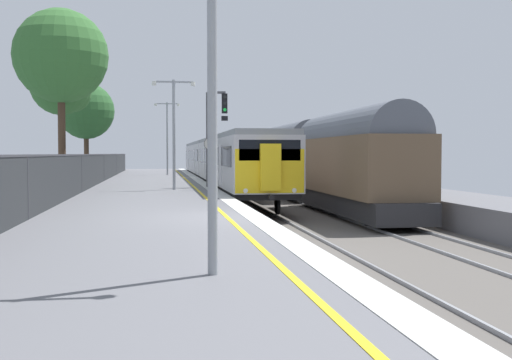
# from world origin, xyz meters

# --- Properties ---
(ground) EXTENTS (17.40, 110.00, 1.21)m
(ground) POSITION_xyz_m (2.64, 0.00, -0.61)
(ground) COLOR slate
(commuter_train_at_platform) EXTENTS (2.83, 42.90, 3.81)m
(commuter_train_at_platform) POSITION_xyz_m (2.10, 28.46, 1.27)
(commuter_train_at_platform) COLOR #B7B7BC
(commuter_train_at_platform) RESTS_ON ground
(freight_train_adjacent_track) EXTENTS (2.60, 38.88, 4.48)m
(freight_train_adjacent_track) POSITION_xyz_m (6.10, 22.68, 1.44)
(freight_train_adjacent_track) COLOR #232326
(freight_train_adjacent_track) RESTS_ON ground
(signal_gantry) EXTENTS (1.10, 0.24, 4.83)m
(signal_gantry) POSITION_xyz_m (0.63, 15.47, 3.03)
(signal_gantry) COLOR #47474C
(signal_gantry) RESTS_ON ground
(speed_limit_sign) EXTENTS (0.59, 0.08, 2.44)m
(speed_limit_sign) POSITION_xyz_m (0.25, 12.70, 1.57)
(speed_limit_sign) COLOR #59595B
(speed_limit_sign) RESTS_ON ground
(platform_lamp_near) EXTENTS (2.00, 0.20, 4.95)m
(platform_lamp_near) POSITION_xyz_m (-1.41, -8.10, 2.97)
(platform_lamp_near) COLOR #93999E
(platform_lamp_near) RESTS_ON ground
(platform_lamp_mid) EXTENTS (2.00, 0.20, 5.13)m
(platform_lamp_mid) POSITION_xyz_m (-1.41, 13.27, 3.06)
(platform_lamp_mid) COLOR #93999E
(platform_lamp_mid) RESTS_ON ground
(platform_lamp_far) EXTENTS (2.00, 0.20, 5.75)m
(platform_lamp_far) POSITION_xyz_m (-1.41, 34.65, 3.39)
(platform_lamp_far) COLOR #93999E
(platform_lamp_far) RESTS_ON ground
(platform_back_fence) EXTENTS (0.07, 99.00, 1.67)m
(platform_back_fence) POSITION_xyz_m (-5.45, -0.00, 0.87)
(platform_back_fence) COLOR #282B2D
(platform_back_fence) RESTS_ON ground
(background_tree_left) EXTENTS (3.41, 3.41, 7.25)m
(background_tree_left) POSITION_xyz_m (-7.37, 20.23, 5.42)
(background_tree_left) COLOR #473323
(background_tree_left) RESTS_ON ground
(background_tree_centre) EXTENTS (4.57, 4.57, 8.73)m
(background_tree_centre) POSITION_xyz_m (-6.88, 15.48, 6.28)
(background_tree_centre) COLOR #473323
(background_tree_centre) RESTS_ON ground
(background_tree_right) EXTENTS (4.08, 4.08, 6.82)m
(background_tree_right) POSITION_xyz_m (-7.36, 31.06, 4.68)
(background_tree_right) COLOR #473323
(background_tree_right) RESTS_ON ground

